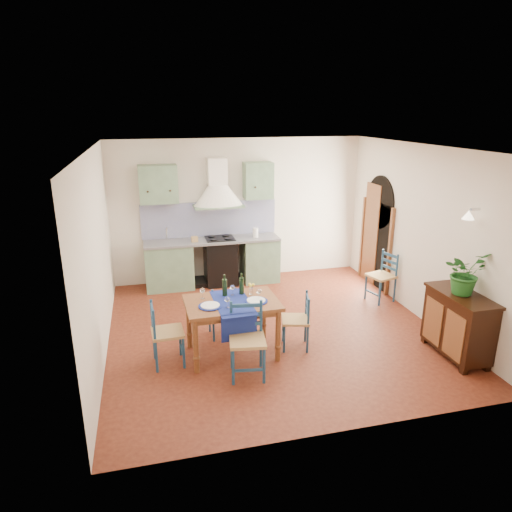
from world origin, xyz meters
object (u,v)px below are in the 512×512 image
at_px(dining_table, 232,308).
at_px(sideboard, 458,323).
at_px(chair_near, 247,340).
at_px(potted_plant, 465,273).

height_order(dining_table, sideboard, dining_table).
height_order(chair_near, sideboard, chair_near).
bearing_deg(dining_table, sideboard, -14.77).
bearing_deg(sideboard, dining_table, 165.23).
bearing_deg(chair_near, dining_table, 98.54).
xyz_separation_m(chair_near, sideboard, (2.93, -0.24, 0.01)).
xyz_separation_m(dining_table, chair_near, (0.08, -0.56, -0.21)).
xyz_separation_m(dining_table, sideboard, (3.01, -0.79, -0.21)).
bearing_deg(dining_table, chair_near, -81.46).
height_order(dining_table, potted_plant, potted_plant).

